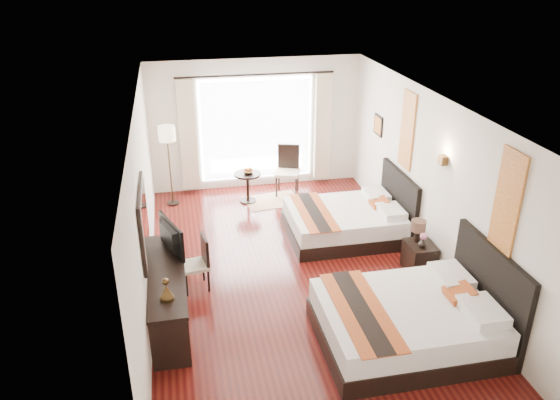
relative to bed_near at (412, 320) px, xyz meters
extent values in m
cube|color=#3B0B0A|center=(-1.15, 1.96, -0.34)|extent=(4.50, 7.50, 0.01)
cube|color=white|center=(-1.15, 1.96, 2.45)|extent=(4.50, 7.50, 0.02)
cube|color=silver|center=(1.09, 1.96, 1.06)|extent=(0.01, 7.50, 2.80)
cube|color=silver|center=(-3.40, 1.96, 1.06)|extent=(0.01, 7.50, 2.80)
cube|color=silver|center=(-1.15, 5.70, 1.06)|extent=(4.50, 0.01, 2.80)
cube|color=silver|center=(-1.15, -1.79, 1.06)|extent=(4.50, 0.01, 2.80)
cube|color=white|center=(-1.15, 5.69, 0.96)|extent=(2.40, 0.02, 2.20)
cube|color=white|center=(-1.15, 5.63, 0.96)|extent=(2.30, 0.02, 2.10)
cube|color=beige|center=(-2.60, 5.59, 0.94)|extent=(0.35, 0.14, 2.35)
cube|color=beige|center=(0.30, 5.59, 0.94)|extent=(0.35, 0.14, 2.35)
cube|color=#9C3516|center=(1.08, 0.00, 1.61)|extent=(0.03, 0.50, 1.35)
cube|color=#9C3516|center=(1.08, 3.03, 1.61)|extent=(0.03, 0.50, 1.35)
cube|color=#402E17|center=(1.04, 1.62, 1.58)|extent=(0.10, 0.14, 0.14)
cube|color=black|center=(-3.37, 1.17, 1.21)|extent=(0.04, 1.25, 0.95)
cube|color=white|center=(-3.35, 1.17, 1.21)|extent=(0.01, 1.12, 0.82)
cube|color=black|center=(-0.11, 0.00, -0.20)|extent=(2.23, 1.74, 0.27)
cube|color=white|center=(-0.11, 0.00, 0.10)|extent=(2.17, 1.70, 0.33)
cube|color=black|center=(1.05, 0.00, 0.32)|extent=(0.08, 1.74, 1.31)
cube|color=#964118|center=(-0.73, 0.00, 0.27)|extent=(0.60, 1.80, 0.02)
cube|color=black|center=(0.01, 3.03, -0.21)|extent=(2.00, 1.56, 0.24)
cube|color=white|center=(0.01, 3.03, 0.05)|extent=(1.94, 1.52, 0.29)
cube|color=black|center=(1.05, 3.03, 0.25)|extent=(0.08, 1.56, 1.17)
cube|color=#964118|center=(-0.56, 3.03, 0.21)|extent=(0.54, 1.62, 0.02)
cube|color=black|center=(0.85, 1.62, -0.09)|extent=(0.42, 0.52, 0.50)
cylinder|color=black|center=(0.82, 1.73, 0.26)|extent=(0.10, 0.10, 0.20)
cylinder|color=#38251A|center=(0.82, 1.73, 0.45)|extent=(0.23, 0.23, 0.18)
imported|color=black|center=(0.82, 1.52, 0.24)|extent=(0.17, 0.17, 0.14)
cube|color=black|center=(-3.14, 1.17, 0.04)|extent=(0.50, 2.20, 0.76)
imported|color=black|center=(-3.12, 1.72, 0.66)|extent=(0.40, 0.83, 0.49)
cube|color=beige|center=(-2.74, 1.85, 0.06)|extent=(0.46, 0.46, 0.05)
cube|color=black|center=(-2.57, 1.88, 0.30)|extent=(0.10, 0.38, 0.45)
cylinder|color=black|center=(-3.02, 5.07, -0.32)|extent=(0.25, 0.25, 0.03)
cylinder|color=#402E17|center=(-3.02, 5.07, 0.40)|extent=(0.03, 0.03, 1.41)
cylinder|color=beige|center=(-3.02, 5.07, 1.18)|extent=(0.33, 0.33, 0.29)
cylinder|color=black|center=(-1.48, 4.87, -0.02)|extent=(0.55, 0.55, 0.63)
imported|color=#4A2C1A|center=(-1.46, 4.86, 0.33)|extent=(0.29, 0.29, 0.06)
cube|color=beige|center=(-0.59, 5.09, 0.15)|extent=(0.62, 0.62, 0.07)
cube|color=black|center=(-0.52, 5.30, 0.44)|extent=(0.45, 0.20, 0.54)
cube|color=tan|center=(-0.97, 4.80, -0.33)|extent=(1.23, 0.93, 0.01)
camera|label=1|loc=(-2.89, -5.42, 4.44)|focal=35.00mm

